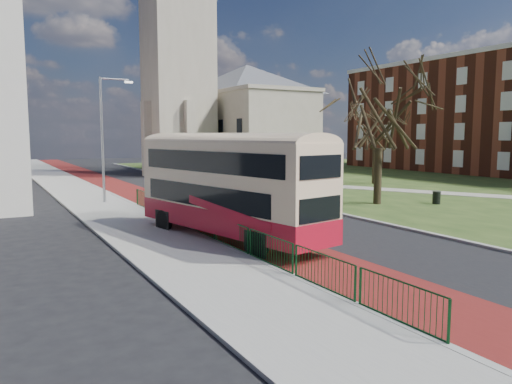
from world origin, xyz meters
TOP-DOWN VIEW (x-y plane):
  - ground at (0.00, 0.00)m, footprint 160.00×160.00m
  - road_carriageway at (1.50, 20.00)m, footprint 9.00×120.00m
  - bus_lane at (-1.20, 20.00)m, footprint 3.40×120.00m
  - pavement_west at (-5.00, 20.00)m, footprint 4.00×120.00m
  - kerb_west at (-3.00, 20.00)m, footprint 0.25×120.00m
  - kerb_east at (6.10, 22.00)m, footprint 0.25×80.00m
  - grass_green at (26.00, 22.00)m, footprint 40.00×80.00m
  - footpath at (20.00, 10.00)m, footprint 18.84×32.82m
  - pedestrian_railing at (-2.95, 4.00)m, footprint 0.07×24.00m
  - gothic_church at (12.56, 38.00)m, footprint 16.38×18.00m
  - brick_terrace at (40.00, 20.00)m, footprint 10.30×44.30m
  - streetlamp at (-4.35, 18.00)m, footprint 2.13×0.18m
  - bus at (-2.21, 4.16)m, footprint 4.50×10.74m
  - winter_tree_near at (10.90, 9.32)m, footprint 7.60×7.60m
  - winter_tree_far at (19.80, 19.45)m, footprint 5.80×5.80m
  - litter_bin at (14.18, 7.40)m, footprint 0.70×0.70m

SIDE VIEW (x-z plane):
  - ground at x=0.00m, z-range 0.00..0.00m
  - road_carriageway at x=1.50m, z-range 0.00..0.01m
  - bus_lane at x=-1.20m, z-range 0.00..0.01m
  - grass_green at x=26.00m, z-range 0.00..0.04m
  - footpath at x=20.00m, z-range 0.04..0.07m
  - pavement_west at x=-5.00m, z-range 0.00..0.12m
  - kerb_west at x=-3.00m, z-range 0.00..0.13m
  - kerb_east at x=6.10m, z-range 0.00..0.13m
  - litter_bin at x=14.18m, z-range 0.04..0.90m
  - pedestrian_railing at x=-2.95m, z-range -0.01..1.11m
  - bus at x=-2.21m, z-range 0.31..4.69m
  - streetlamp at x=-4.35m, z-range 0.59..8.59m
  - winter_tree_far at x=19.80m, z-range 1.56..9.45m
  - winter_tree_near at x=10.90m, z-range 1.81..11.02m
  - brick_terrace at x=40.00m, z-range 0.01..13.51m
  - gothic_church at x=12.56m, z-range -6.87..33.13m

